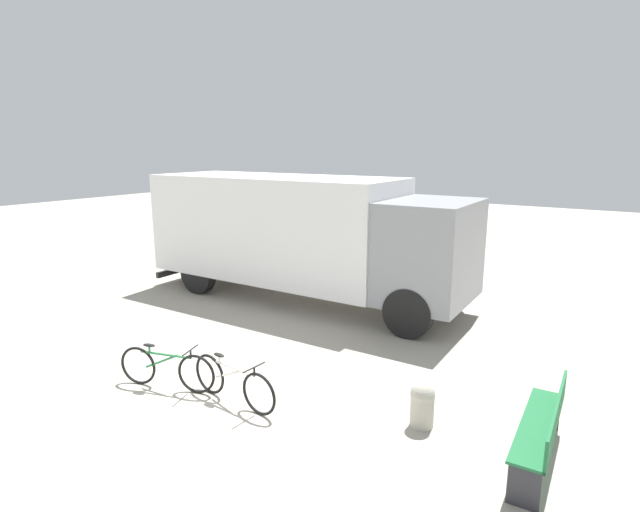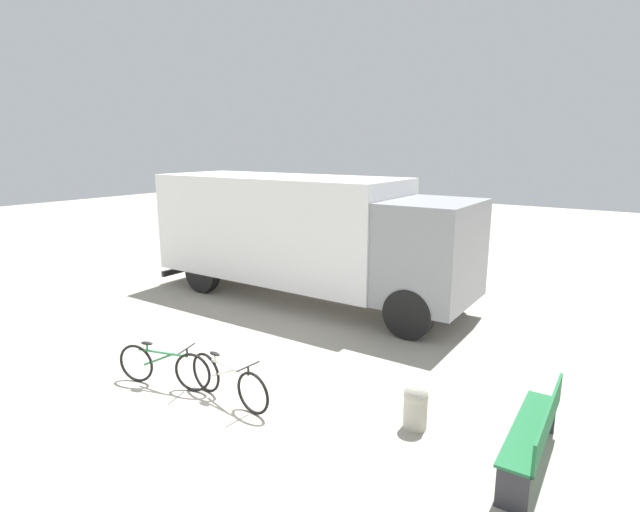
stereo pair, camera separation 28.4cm
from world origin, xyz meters
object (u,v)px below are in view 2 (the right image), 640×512
object	(u,v)px
bicycle_near	(164,366)
bicycle_middle	(228,381)
delivery_truck	(304,231)
park_bench	(537,430)
bollard_near_bench	(416,404)

from	to	relation	value
bicycle_near	bicycle_middle	distance (m)	1.24
delivery_truck	park_bench	xyz separation A→B (m)	(6.44, -4.01, -1.23)
park_bench	bollard_near_bench	xyz separation A→B (m)	(-1.55, -0.00, -0.16)
delivery_truck	bicycle_near	size ratio (longest dim) A/B	5.07
bicycle_middle	park_bench	bearing A→B (deg)	17.30
bicycle_middle	bollard_near_bench	xyz separation A→B (m)	(2.62, 0.96, 0.00)
bicycle_near	bicycle_middle	bearing A→B (deg)	-5.60
bicycle_near	park_bench	bearing A→B (deg)	-3.84
park_bench	bicycle_middle	size ratio (longest dim) A/B	1.14
bicycle_near	bicycle_middle	size ratio (longest dim) A/B	0.97
park_bench	bicycle_near	xyz separation A→B (m)	(-5.39, -1.19, -0.16)
bicycle_middle	bollard_near_bench	distance (m)	2.79
bicycle_near	bollard_near_bench	xyz separation A→B (m)	(3.84, 1.19, 0.00)
delivery_truck	park_bench	size ratio (longest dim) A/B	4.29
delivery_truck	park_bench	distance (m)	7.69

